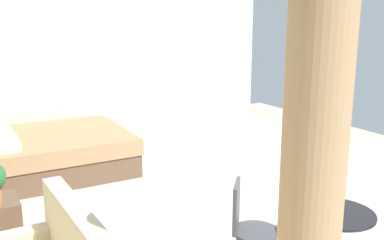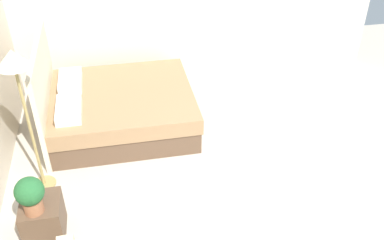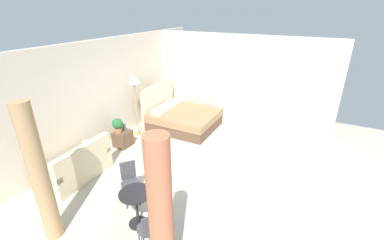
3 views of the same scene
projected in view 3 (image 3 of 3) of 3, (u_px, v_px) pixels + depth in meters
name	position (u px, v px, depth m)	size (l,w,h in m)	color
ground_plane	(195.00, 168.00, 6.45)	(9.37, 8.87, 0.02)	#B2A899
wall_back	(99.00, 95.00, 7.10)	(9.37, 0.12, 2.89)	beige
wall_right	(239.00, 81.00, 8.46)	(0.12, 5.87, 2.89)	beige
bed	(183.00, 118.00, 8.53)	(1.79, 2.03, 1.35)	brown
couch	(77.00, 167.00, 5.97)	(1.55, 0.85, 0.91)	beige
nightstand	(123.00, 139.00, 7.40)	(0.46, 0.41, 0.45)	brown
potted_plant	(118.00, 125.00, 7.14)	(0.29, 0.29, 0.42)	#935B3D
vase	(124.00, 127.00, 7.37)	(0.10, 0.10, 0.18)	slate
floor_lamp	(134.00, 86.00, 7.55)	(0.35, 0.35, 1.82)	#99844C
balcony_table	(136.00, 203.00, 4.62)	(0.58, 0.58, 0.70)	black
cafe_chair_near_window	(129.00, 178.00, 5.17)	(0.53, 0.53, 0.88)	#3F3F44
cafe_chair_near_couch	(150.00, 228.00, 4.08)	(0.53, 0.53, 0.81)	#3F3F44
curtain_left	(161.00, 227.00, 3.14)	(0.29, 0.29, 2.47)	#D1704C
curtain_right	(39.00, 175.00, 4.10)	(0.28, 0.28, 2.47)	tan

